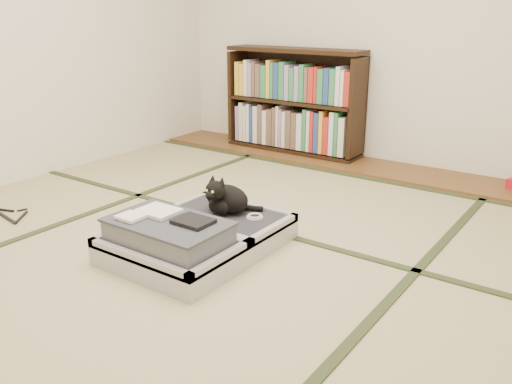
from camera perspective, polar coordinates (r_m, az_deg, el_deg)
The scene contains 8 objects.
floor at distance 2.98m, azimuth -4.71°, elevation -6.16°, with size 4.50×4.50×0.00m, color tan.
wood_strip at distance 4.59m, azimuth 11.47°, elevation 2.70°, with size 4.00×0.50×0.02m, color brown.
tatami_borders at distance 3.34m, azimuth 0.73°, elevation -3.19°, with size 4.00×4.50×0.01m.
bookcase at distance 4.89m, azimuth 4.00°, elevation 9.32°, with size 1.27×0.29×0.92m.
suitcase at distance 2.92m, azimuth -6.57°, elevation -4.72°, with size 0.69×0.92×0.27m.
cat at distance 3.09m, azimuth -3.28°, elevation -0.69°, with size 0.31×0.31×0.25m.
cable_coil at distance 3.04m, azimuth -0.14°, elevation -2.61°, with size 0.10×0.10×0.02m.
hanger at distance 3.79m, azimuth -24.65°, elevation -2.15°, with size 0.38×0.20×0.01m.
Camera 1 is at (1.75, -2.06, 1.25)m, focal length 38.00 mm.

